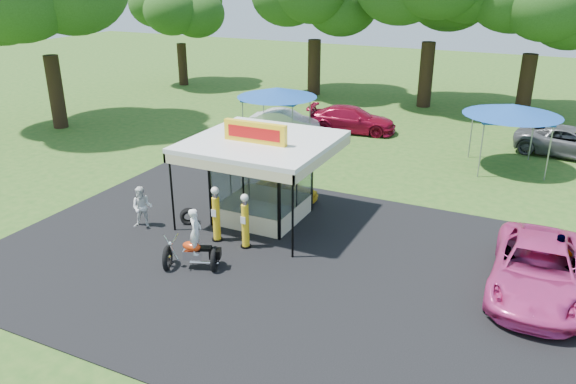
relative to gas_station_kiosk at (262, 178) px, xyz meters
name	(u,v)px	position (x,y,z in m)	size (l,w,h in m)	color
ground	(245,287)	(2.00, -4.99, -1.78)	(120.00, 120.00, 0.00)	#29551A
asphalt_apron	(273,260)	(2.00, -2.99, -1.76)	(20.00, 14.00, 0.04)	black
gas_station_kiosk	(262,178)	(0.00, 0.00, 0.00)	(5.40, 5.40, 4.18)	white
gas_pump_left	(216,215)	(-0.58, -2.56, -0.73)	(0.41, 0.41, 2.19)	black
gas_pump_right	(245,222)	(0.67, -2.58, -0.76)	(0.40, 0.40, 2.13)	black
motorcycle	(194,245)	(-0.12, -4.66, -0.89)	(2.03, 1.53, 2.30)	black
spare_tires	(188,217)	(-2.43, -1.79, -1.46)	(0.83, 0.73, 0.67)	black
kiosk_car	(286,190)	(0.00, 2.21, -1.30)	(1.13, 2.82, 0.96)	yellow
pink_sedan	(538,269)	(10.41, -1.24, -0.96)	(2.72, 5.89, 1.64)	#D63A89
spectator_west	(142,207)	(-3.86, -2.80, -0.93)	(0.83, 0.65, 1.70)	white
spectator_east_b	(557,260)	(10.94, -0.50, -0.88)	(1.05, 0.44, 1.80)	gray
bg_car_a	(285,121)	(-4.89, 12.09, -1.07)	(1.50, 4.30, 1.42)	white
bg_car_b	(352,119)	(-1.21, 14.05, -0.99)	(2.22, 5.46, 1.58)	maroon
bg_car_d	(570,142)	(11.14, 14.61, -1.00)	(2.61, 5.66, 1.57)	#58585A
tent_west	(277,93)	(-4.43, 10.08, 1.14)	(4.62, 4.62, 3.23)	gray
tent_east	(513,110)	(8.22, 10.93, 1.24)	(4.79, 4.79, 3.35)	gray
oak_far_a	(179,10)	(-19.82, 22.19, 4.55)	(8.40, 8.40, 9.96)	black
oak_far_d	(538,5)	(8.02, 23.98, 5.54)	(9.65, 9.65, 11.48)	black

